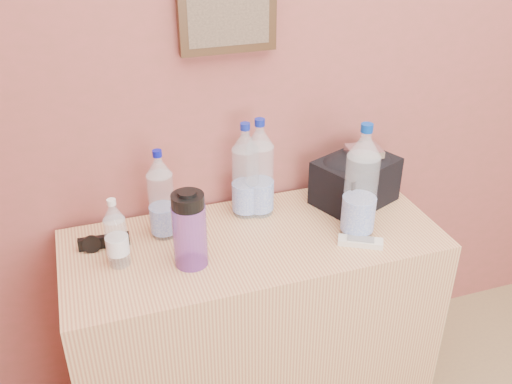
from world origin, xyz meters
TOP-DOWN VIEW (x-y plane):
  - picture_frame at (-0.35, 1.98)m, footprint 0.30×0.03m
  - dresser at (-0.35, 1.73)m, footprint 1.19×0.50m
  - pet_large_a at (-0.62, 1.85)m, footprint 0.08×0.08m
  - pet_large_b at (-0.33, 1.89)m, footprint 0.09×0.09m
  - pet_large_c at (-0.28, 1.88)m, footprint 0.09×0.09m
  - pet_large_d at (-0.03, 1.66)m, footprint 0.10×0.10m
  - pet_small at (-0.77, 1.73)m, footprint 0.06×0.06m
  - nalgene_bottle at (-0.57, 1.67)m, footprint 0.10×0.10m
  - sunglasses at (-0.81, 1.83)m, footprint 0.16×0.07m
  - ac_remote at (-0.05, 1.59)m, footprint 0.14×0.11m
  - toiletry_bag at (0.05, 1.84)m, footprint 0.32×0.28m
  - foil_packet at (0.07, 1.84)m, footprint 0.12×0.10m

SIDE VIEW (x-z plane):
  - dresser at x=-0.35m, z-range 0.00..0.75m
  - ac_remote at x=-0.05m, z-range 0.75..0.76m
  - sunglasses at x=-0.81m, z-range 0.75..0.79m
  - toiletry_bag at x=0.05m, z-range 0.75..0.93m
  - pet_small at x=-0.77m, z-range 0.73..0.95m
  - nalgene_bottle at x=-0.57m, z-range 0.74..0.99m
  - pet_large_a at x=-0.62m, z-range 0.73..1.02m
  - pet_large_b at x=-0.33m, z-range 0.73..1.05m
  - pet_large_c at x=-0.28m, z-range 0.73..1.07m
  - pet_large_d at x=-0.03m, z-range 0.72..1.10m
  - foil_packet at x=0.07m, z-range 0.93..0.95m
  - picture_frame at x=-0.35m, z-range 1.27..1.52m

